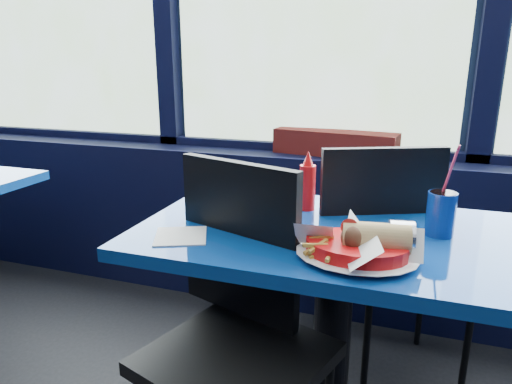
% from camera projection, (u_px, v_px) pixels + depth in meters
% --- Properties ---
extents(window_sill, '(5.00, 0.26, 0.80)m').
position_uv_depth(window_sill, '(303.00, 230.00, 2.36)').
color(window_sill, black).
rests_on(window_sill, ground).
extents(near_table, '(1.20, 0.70, 0.75)m').
position_uv_depth(near_table, '(335.00, 285.00, 1.43)').
color(near_table, black).
rests_on(near_table, ground).
extents(chair_near_front, '(0.55, 0.55, 0.97)m').
position_uv_depth(chair_near_front, '(238.00, 313.00, 1.29)').
color(chair_near_front, black).
rests_on(chair_near_front, ground).
extents(chair_near_back, '(0.58, 0.58, 0.97)m').
position_uv_depth(chair_near_back, '(393.00, 254.00, 1.67)').
color(chair_near_back, black).
rests_on(chair_near_back, ground).
extents(planter_box, '(0.61, 0.24, 0.12)m').
position_uv_depth(planter_box, '(335.00, 143.00, 2.21)').
color(planter_box, maroon).
rests_on(planter_box, window_sill).
extents(food_basket, '(0.33, 0.33, 0.10)m').
position_uv_depth(food_basket, '(359.00, 246.00, 1.16)').
color(food_basket, red).
rests_on(food_basket, near_table).
extents(ketchup_bottle, '(0.05, 0.05, 0.20)m').
position_uv_depth(ketchup_bottle, '(307.00, 184.00, 1.55)').
color(ketchup_bottle, red).
rests_on(ketchup_bottle, near_table).
extents(soda_cup, '(0.08, 0.08, 0.27)m').
position_uv_depth(soda_cup, '(441.00, 213.00, 1.32)').
color(soda_cup, navy).
rests_on(soda_cup, near_table).
extents(napkin, '(0.19, 0.19, 0.00)m').
position_uv_depth(napkin, '(181.00, 236.00, 1.32)').
color(napkin, white).
rests_on(napkin, near_table).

